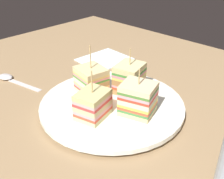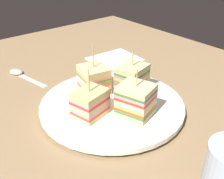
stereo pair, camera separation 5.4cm
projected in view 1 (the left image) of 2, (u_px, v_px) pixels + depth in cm
name	position (u px, v px, depth cm)	size (l,w,h in cm)	color
ground_plane	(112.00, 113.00, 57.07)	(114.43, 95.94, 1.80)	#967853
plate	(112.00, 105.00, 56.12)	(28.86, 28.86, 1.71)	white
sandwich_wedge_0	(93.00, 105.00, 50.30)	(6.02, 7.01, 9.40)	beige
sandwich_wedge_1	(138.00, 99.00, 51.18)	(7.44, 7.02, 9.21)	#DFC280
sandwich_wedge_2	(129.00, 78.00, 58.41)	(6.42, 7.13, 9.67)	#CFB68C
sandwich_wedge_3	(91.00, 81.00, 57.97)	(6.92, 6.25, 10.57)	beige
spoon	(9.00, 79.00, 67.88)	(13.89, 4.67, 1.00)	silver
napkin	(104.00, 59.00, 78.95)	(11.35, 13.11, 0.50)	white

